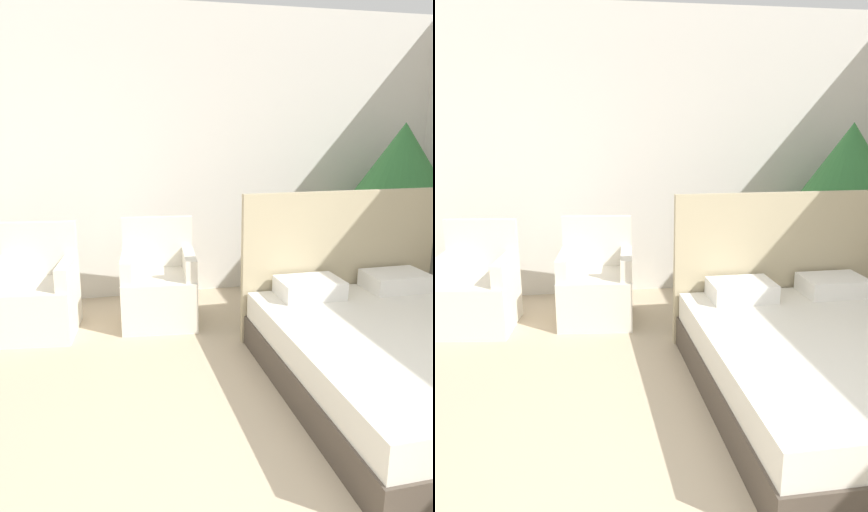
{
  "view_description": "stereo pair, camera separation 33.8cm",
  "coord_description": "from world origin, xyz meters",
  "views": [
    {
      "loc": [
        -0.75,
        -1.52,
        1.77
      ],
      "look_at": [
        0.23,
        2.49,
        0.67
      ],
      "focal_mm": 35.0,
      "sensor_mm": 36.0,
      "label": 1
    },
    {
      "loc": [
        -0.42,
        -1.59,
        1.77
      ],
      "look_at": [
        0.23,
        2.49,
        0.67
      ],
      "focal_mm": 35.0,
      "sensor_mm": 36.0,
      "label": 2
    }
  ],
  "objects": [
    {
      "name": "wall_back",
      "position": [
        0.0,
        3.61,
        1.45
      ],
      "size": [
        10.0,
        0.06,
        2.9
      ],
      "color": "silver",
      "rests_on": "ground_plane"
    },
    {
      "name": "bed",
      "position": [
        1.23,
        1.2,
        0.26
      ],
      "size": [
        1.73,
        2.14,
        1.24
      ],
      "color": "#4C4238",
      "rests_on": "ground_plane"
    },
    {
      "name": "armchair_near_window_right",
      "position": [
        -0.23,
        2.8,
        0.29
      ],
      "size": [
        0.72,
        0.71,
        0.93
      ],
      "rotation": [
        0.0,
        0.0,
        -0.11
      ],
      "color": "silver",
      "rests_on": "ground_plane"
    },
    {
      "name": "armchair_near_window_left",
      "position": [
        -1.3,
        2.8,
        0.29
      ],
      "size": [
        0.74,
        0.73,
        0.93
      ],
      "rotation": [
        0.0,
        0.0,
        -0.13
      ],
      "color": "silver",
      "rests_on": "ground_plane"
    },
    {
      "name": "potted_palm",
      "position": [
        2.24,
        2.91,
        1.28
      ],
      "size": [
        1.21,
        1.21,
        1.78
      ],
      "color": "#38281E",
      "rests_on": "ground_plane"
    }
  ]
}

